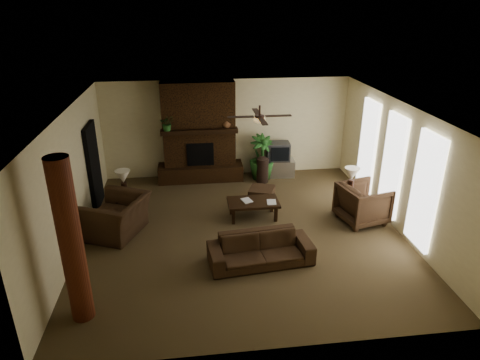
{
  "coord_description": "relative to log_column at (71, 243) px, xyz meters",
  "views": [
    {
      "loc": [
        -1.08,
        -8.25,
        4.83
      ],
      "look_at": [
        0.0,
        0.4,
        1.1
      ],
      "focal_mm": 31.79,
      "sensor_mm": 36.0,
      "label": 1
    }
  ],
  "objects": [
    {
      "name": "mantel_plant",
      "position": [
        1.3,
        5.32,
        0.32
      ],
      "size": [
        0.41,
        0.45,
        0.33
      ],
      "primitive_type": "imported",
      "rotation": [
        0.0,
        0.0,
        0.07
      ],
      "color": "#2A5F26",
      "rests_on": "fireplace"
    },
    {
      "name": "coffee_table",
      "position": [
        3.3,
        3.05,
        -1.03
      ],
      "size": [
        1.2,
        0.7,
        0.43
      ],
      "color": "black",
      "rests_on": "ground"
    },
    {
      "name": "book_a",
      "position": [
        3.04,
        3.04,
        -0.83
      ],
      "size": [
        0.21,
        0.09,
        0.29
      ],
      "primitive_type": "imported",
      "rotation": [
        0.0,
        0.0,
        0.31
      ],
      "color": "#999999",
      "rests_on": "coffee_table"
    },
    {
      "name": "tv",
      "position": [
        4.4,
        5.54,
        -0.64
      ],
      "size": [
        0.68,
        0.57,
        0.52
      ],
      "color": "#38383B",
      "rests_on": "tv_stand"
    },
    {
      "name": "floor_plant",
      "position": [
        3.9,
        5.42,
        -1.04
      ],
      "size": [
        1.14,
        1.46,
        0.72
      ],
      "primitive_type": "imported",
      "rotation": [
        0.0,
        0.0,
        0.37
      ],
      "color": "#2A5F26",
      "rests_on": "ground"
    },
    {
      "name": "side_table_right",
      "position": [
        5.64,
        2.97,
        -1.12
      ],
      "size": [
        0.59,
        0.59,
        0.55
      ],
      "primitive_type": "cube",
      "rotation": [
        0.0,
        0.0,
        0.19
      ],
      "color": "black",
      "rests_on": "ground"
    },
    {
      "name": "tv_stand",
      "position": [
        4.46,
        5.55,
        -1.15
      ],
      "size": [
        0.88,
        0.56,
        0.5
      ],
      "primitive_type": "cube",
      "rotation": [
        0.0,
        0.0,
        -0.07
      ],
      "color": "#B9B9BB",
      "rests_on": "ground"
    },
    {
      "name": "armchair_left",
      "position": [
        0.2,
        2.69,
        -0.83
      ],
      "size": [
        1.29,
        1.53,
        1.14
      ],
      "primitive_type": "imported",
      "rotation": [
        0.0,
        0.0,
        -1.98
      ],
      "color": "#3F2B1B",
      "rests_on": "ground"
    },
    {
      "name": "lamp_left",
      "position": [
        0.3,
        3.45,
        -0.4
      ],
      "size": [
        0.44,
        0.44,
        0.65
      ],
      "color": "black",
      "rests_on": "side_table_left"
    },
    {
      "name": "book_b",
      "position": [
        3.6,
        2.94,
        -0.82
      ],
      "size": [
        0.21,
        0.05,
        0.29
      ],
      "primitive_type": "imported",
      "rotation": [
        0.0,
        0.0,
        -0.12
      ],
      "color": "#999999",
      "rests_on": "coffee_table"
    },
    {
      "name": "floor_vase",
      "position": [
        3.89,
        5.16,
        -0.97
      ],
      "size": [
        0.34,
        0.34,
        0.77
      ],
      "color": "black",
      "rests_on": "ground"
    },
    {
      "name": "fireplace",
      "position": [
        2.15,
        5.62,
        -0.24
      ],
      "size": [
        2.4,
        0.7,
        2.8
      ],
      "color": "#412611",
      "rests_on": "ground"
    },
    {
      "name": "side_table_left",
      "position": [
        0.32,
        3.42,
        -1.12
      ],
      "size": [
        0.59,
        0.59,
        0.55
      ],
      "primitive_type": "cube",
      "rotation": [
        0.0,
        0.0,
        0.2
      ],
      "color": "black",
      "rests_on": "ground"
    },
    {
      "name": "ceiling_fan",
      "position": [
        3.35,
        2.7,
        1.13
      ],
      "size": [
        1.35,
        1.35,
        0.37
      ],
      "color": "black",
      "rests_on": "ceiling"
    },
    {
      "name": "windows",
      "position": [
        6.4,
        2.6,
        -0.05
      ],
      "size": [
        0.08,
        3.65,
        2.35
      ],
      "color": "white",
      "rests_on": "ground"
    },
    {
      "name": "lamp_right",
      "position": [
        5.61,
        2.95,
        -0.4
      ],
      "size": [
        0.43,
        0.43,
        0.65
      ],
      "color": "black",
      "rests_on": "side_table_right"
    },
    {
      "name": "armchair_right",
      "position": [
        5.8,
        2.56,
        -0.89
      ],
      "size": [
        1.12,
        1.17,
        1.01
      ],
      "primitive_type": "imported",
      "rotation": [
        0.0,
        0.0,
        1.8
      ],
      "color": "#3F2B1B",
      "rests_on": "ground"
    },
    {
      "name": "doorway",
      "position": [
        -0.49,
        4.2,
        -0.35
      ],
      "size": [
        0.1,
        1.0,
        2.1
      ],
      "primitive_type": "cube",
      "color": "black",
      "rests_on": "ground"
    },
    {
      "name": "mantel_vase",
      "position": [
        2.91,
        5.42,
        0.27
      ],
      "size": [
        0.23,
        0.24,
        0.22
      ],
      "primitive_type": "imported",
      "rotation": [
        0.0,
        0.0,
        0.04
      ],
      "color": "brown",
      "rests_on": "fireplace"
    },
    {
      "name": "room_shell",
      "position": [
        2.95,
        2.4,
        0.0
      ],
      "size": [
        7.0,
        7.0,
        7.0
      ],
      "color": "brown",
      "rests_on": "ground"
    },
    {
      "name": "sofa",
      "position": [
        3.16,
        1.17,
        -1.0
      ],
      "size": [
        2.09,
        0.8,
        0.8
      ],
      "primitive_type": "imported",
      "rotation": [
        0.0,
        0.0,
        0.1
      ],
      "color": "#3F2B1B",
      "rests_on": "ground"
    },
    {
      "name": "log_column",
      "position": [
        0.0,
        0.0,
        0.0
      ],
      "size": [
        0.36,
        0.36,
        2.8
      ],
      "primitive_type": "cylinder",
      "color": "maroon",
      "rests_on": "ground"
    },
    {
      "name": "ottoman",
      "position": [
        3.64,
        3.83,
        -1.2
      ],
      "size": [
        0.77,
        0.77,
        0.4
      ],
      "primitive_type": "cube",
      "rotation": [
        0.0,
        0.0,
        -0.36
      ],
      "color": "#3F2B1B",
      "rests_on": "ground"
    }
  ]
}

